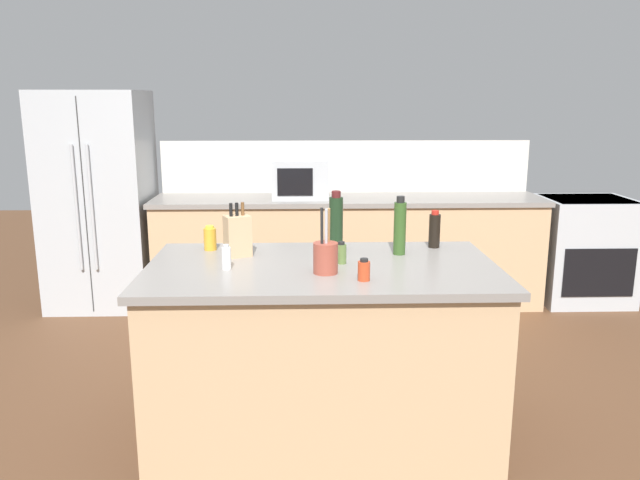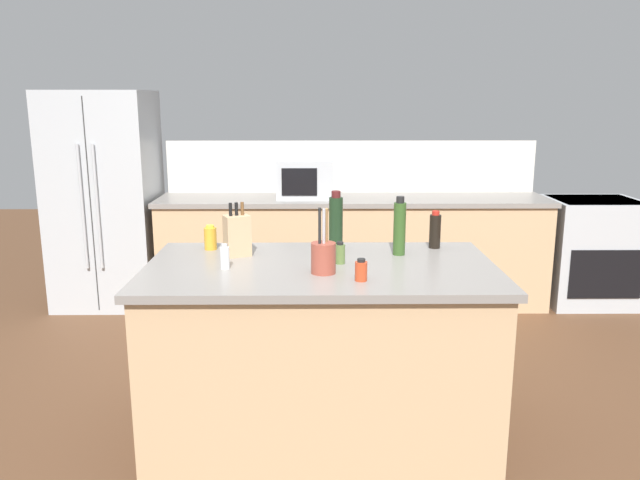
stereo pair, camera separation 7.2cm
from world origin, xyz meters
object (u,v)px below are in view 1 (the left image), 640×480
Objects in this scene: soy_sauce_bottle at (434,230)px; knife_block at (238,235)px; honey_jar at (210,239)px; range_oven at (583,249)px; refrigerator at (99,201)px; spice_jar_oregano at (341,253)px; microwave at (300,179)px; wine_bottle at (336,223)px; utensil_crock at (326,257)px; salt_shaker at (226,258)px; spice_jar_paprika at (364,270)px; olive_oil_bottle at (400,227)px.

knife_block is at bearing -171.23° from soy_sauce_bottle.
range_oven is at bearing 31.81° from honey_jar.
spice_jar_oregano is (1.93, -2.22, 0.08)m from refrigerator.
wine_bottle reaches higher than microwave.
microwave is at bearing 180.00° from range_oven.
range_oven is 3.38m from utensil_crock.
salt_shaker is at bearing -158.98° from soy_sauce_bottle.
salt_shaker is 0.58m from spice_jar_oregano.
honey_jar is at bearing -105.12° from microwave.
refrigerator reaches higher than spice_jar_paprika.
salt_shaker reaches higher than range_oven.
soy_sauce_bottle is at bearing -67.50° from microwave.
spice_jar_paprika is at bearing -74.58° from spice_jar_oregano.
salt_shaker is 0.60× the size of soy_sauce_bottle.
knife_block is at bearing 142.84° from utensil_crock.
soy_sauce_bottle is at bearing -15.59° from knife_block.
microwave is 2.30m from salt_shaker.
honey_jar is at bearing 156.30° from spice_jar_oregano.
soy_sauce_bottle reaches higher than honey_jar.
utensil_crock reaches higher than honey_jar.
range_oven is 2.86m from olive_oil_bottle.
microwave reaches higher than range_oven.
utensil_crock reaches higher than spice_jar_paprika.
soy_sauce_bottle reaches higher than spice_jar_oregano.
spice_jar_oregano is at bearing -23.70° from honey_jar.
refrigerator is 4.23m from range_oven.
knife_block is at bearing -40.80° from honey_jar.
spice_jar_paprika is (2.01, -2.53, 0.07)m from refrigerator.
range_oven is (4.21, -0.05, -0.45)m from refrigerator.
knife_block is at bearing 83.33° from salt_shaker.
microwave is at bearing 74.88° from honey_jar.
knife_block is at bearing 142.83° from spice_jar_paprika.
refrigerator is 5.72× the size of utensil_crock.
soy_sauce_bottle reaches higher than range_oven.
utensil_crock is 0.20m from spice_jar_oregano.
range_oven is 2.59m from soy_sauce_bottle.
utensil_crock is 0.80m from honey_jar.
olive_oil_bottle is at bearing -42.15° from refrigerator.
refrigerator is at bearing 128.47° from spice_jar_paprika.
salt_shaker is (-0.03, -0.26, -0.05)m from knife_block.
olive_oil_bottle is at bearing 17.16° from salt_shaker.
wine_bottle is at bearing -140.48° from range_oven.
microwave is 1.46× the size of utensil_crock.
range_oven is 2.57m from microwave.
olive_oil_bottle reaches higher than knife_block.
spice_jar_paprika is at bearing -61.53° from knife_block.
microwave is 1.90m from wine_bottle.
soy_sauce_bottle is at bearing 38.94° from utensil_crock.
refrigerator is 17.37× the size of spice_jar_paprika.
utensil_crock is at bearing -138.93° from olive_oil_bottle.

